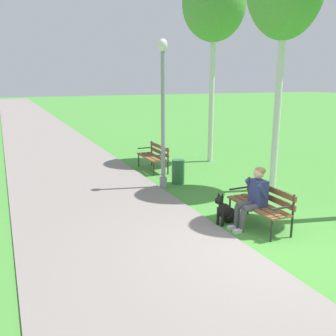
{
  "coord_description": "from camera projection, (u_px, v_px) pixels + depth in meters",
  "views": [
    {
      "loc": [
        -4.01,
        -4.85,
        2.95
      ],
      "look_at": [
        -0.54,
        2.91,
        0.9
      ],
      "focal_mm": 39.98,
      "sensor_mm": 36.0,
      "label": 1
    }
  ],
  "objects": [
    {
      "name": "ground_plane",
      "position": [
        263.0,
        250.0,
        6.59
      ],
      "size": [
        120.0,
        120.0,
        0.0
      ],
      "primitive_type": "plane",
      "color": "#478E38"
    },
    {
      "name": "park_bench_near",
      "position": [
        262.0,
        202.0,
        7.53
      ],
      "size": [
        0.55,
        1.5,
        0.85
      ],
      "color": "brown",
      "rests_on": "ground"
    },
    {
      "name": "dog_black",
      "position": [
        226.0,
        212.0,
        7.74
      ],
      "size": [
        0.8,
        0.43,
        0.71
      ],
      "color": "black",
      "rests_on": "ground"
    },
    {
      "name": "paved_path",
      "position": [
        30.0,
        120.0,
        27.05
      ],
      "size": [
        3.83,
        60.0,
        0.04
      ],
      "primitive_type": "cube",
      "color": "gray",
      "rests_on": "ground"
    },
    {
      "name": "lamp_post_near",
      "position": [
        163.0,
        114.0,
        9.84
      ],
      "size": [
        0.24,
        0.24,
        3.92
      ],
      "color": "gray",
      "rests_on": "ground"
    },
    {
      "name": "litter_bin",
      "position": [
        178.0,
        172.0,
        10.66
      ],
      "size": [
        0.36,
        0.36,
        0.7
      ],
      "primitive_type": "cylinder",
      "color": "#2D6638",
      "rests_on": "ground"
    },
    {
      "name": "person_seated_on_near_bench",
      "position": [
        254.0,
        196.0,
        7.41
      ],
      "size": [
        0.74,
        0.49,
        1.25
      ],
      "color": "#4C4C51",
      "rests_on": "ground"
    },
    {
      "name": "park_bench_mid",
      "position": [
        154.0,
        155.0,
        12.19
      ],
      "size": [
        0.55,
        1.5,
        0.85
      ],
      "color": "brown",
      "rests_on": "ground"
    },
    {
      "name": "birch_tree_third",
      "position": [
        214.0,
        4.0,
        12.38
      ],
      "size": [
        2.14,
        2.08,
        6.61
      ],
      "color": "silver",
      "rests_on": "ground"
    }
  ]
}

